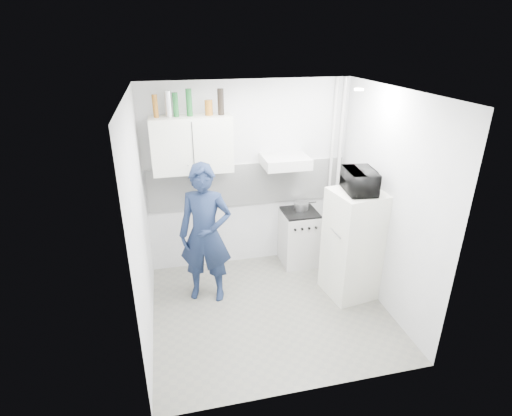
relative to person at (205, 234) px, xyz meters
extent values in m
plane|color=#65645B|center=(0.70, -0.47, -0.89)|extent=(2.80, 2.80, 0.00)
plane|color=white|center=(0.70, -0.47, 1.71)|extent=(2.80, 2.80, 0.00)
plane|color=silver|center=(0.70, 0.78, 0.41)|extent=(2.80, 0.00, 2.80)
plane|color=silver|center=(-0.70, -0.47, 0.41)|extent=(0.00, 2.60, 2.60)
plane|color=silver|center=(2.10, -0.47, 0.41)|extent=(0.00, 2.60, 2.60)
imported|color=#14203B|center=(0.00, 0.00, 0.00)|extent=(0.74, 0.60, 1.77)
cube|color=beige|center=(1.39, 0.53, -0.49)|extent=(0.50, 0.50, 0.79)
cube|color=white|center=(1.80, -0.33, -0.18)|extent=(0.66, 0.66, 1.41)
cube|color=black|center=(1.39, 0.53, -0.08)|extent=(0.48, 0.48, 0.03)
cylinder|color=silver|center=(1.42, 0.60, -0.01)|extent=(0.20, 0.20, 0.11)
imported|color=black|center=(1.80, -0.33, 0.66)|extent=(0.53, 0.39, 0.27)
cylinder|color=brown|center=(-0.45, 0.61, 1.45)|extent=(0.06, 0.06, 0.27)
cylinder|color=silver|center=(-0.30, 0.61, 1.47)|extent=(0.08, 0.08, 0.30)
cylinder|color=#144C1E|center=(-0.22, 0.61, 1.46)|extent=(0.07, 0.07, 0.28)
cylinder|color=#144C1E|center=(-0.05, 0.61, 1.47)|extent=(0.07, 0.07, 0.32)
cylinder|color=brown|center=(0.18, 0.61, 1.41)|extent=(0.10, 0.10, 0.18)
cylinder|color=black|center=(0.33, 0.61, 1.47)|extent=(0.08, 0.08, 0.31)
cube|color=white|center=(-0.05, 0.61, 0.96)|extent=(1.00, 0.35, 0.70)
cube|color=beige|center=(1.15, 0.53, 0.68)|extent=(0.60, 0.50, 0.14)
cube|color=white|center=(0.70, 0.77, 0.31)|extent=(2.74, 0.03, 0.60)
cylinder|color=beige|center=(2.00, 0.70, 0.41)|extent=(0.05, 0.05, 2.60)
cylinder|color=beige|center=(1.88, 0.70, 0.41)|extent=(0.04, 0.04, 2.60)
cylinder|color=white|center=(1.70, -0.27, 1.68)|extent=(0.10, 0.10, 0.02)
camera|label=1|loc=(-0.36, -4.32, 2.23)|focal=28.00mm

